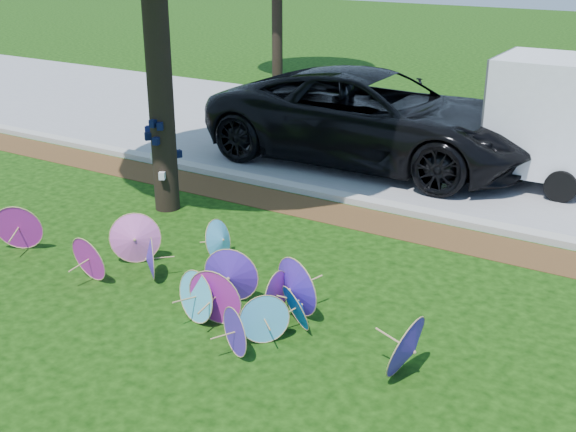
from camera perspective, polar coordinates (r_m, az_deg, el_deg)
name	(u,v)px	position (r m, az deg, el deg)	size (l,w,h in m)	color
ground	(173,322)	(9.46, -9.08, -8.28)	(90.00, 90.00, 0.00)	black
mulch_strip	(338,214)	(12.84, 3.97, 0.16)	(90.00, 1.00, 0.01)	#472D16
curb	(356,200)	(13.40, 5.38, 1.29)	(90.00, 0.30, 0.12)	#B7B5AD
street	(437,150)	(17.07, 11.67, 5.16)	(90.00, 8.00, 0.01)	gray
parasol_pile	(208,278)	(9.69, -6.38, -4.92)	(7.17, 2.55, 0.83)	#53C4F8
black_van	(372,118)	(15.67, 6.69, 7.71)	(3.26, 7.06, 1.96)	black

